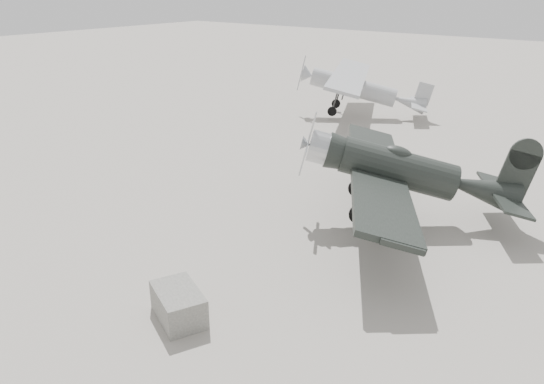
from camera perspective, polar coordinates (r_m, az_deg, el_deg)
The scene contains 4 objects.
ground at distance 19.88m, azimuth -7.58°, elevation -4.49°, with size 160.00×160.00×0.00m, color gray.
lowwing_monoplane at distance 20.61m, azimuth 14.43°, elevation 2.11°, with size 9.46×11.24×3.85m.
highwing_monoplane at distance 37.02m, azimuth 9.33°, elevation 11.35°, with size 9.28×12.05×3.52m.
equipment_block at distance 15.13m, azimuth -10.02°, elevation -11.84°, with size 1.77×1.11×0.89m, color #61605A.
Camera 1 is at (12.80, -12.44, 8.74)m, focal length 35.00 mm.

